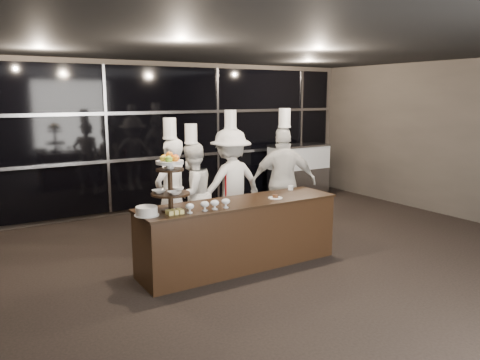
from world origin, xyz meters
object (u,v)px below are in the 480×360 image
buffet_counter (239,234)px  chef_c (231,183)px  chef_a (171,194)px  display_stand (170,178)px  layer_cake (147,211)px  display_case (299,169)px  chef_b (192,193)px  chef_d (284,181)px

buffet_counter → chef_c: (0.60, 1.23, 0.45)m
chef_a → display_stand: bearing=-113.9°
chef_c → display_stand: bearing=-142.5°
layer_cake → display_case: 5.64m
buffet_counter → chef_a: bearing=115.4°
display_stand → display_case: (4.43, 2.96, -0.65)m
chef_b → chef_d: chef_d is taller
display_stand → layer_cake: size_ratio=2.48×
chef_b → chef_a: bearing=-157.8°
display_case → chef_a: size_ratio=0.68×
display_case → chef_c: (-2.83, -1.73, 0.23)m
layer_cake → chef_b: bearing=46.5°
display_stand → display_case: bearing=33.7°
buffet_counter → display_stand: 1.33m
chef_b → display_case: bearing=25.7°
buffet_counter → layer_cake: bearing=-177.9°
display_stand → chef_b: 1.64m
display_case → layer_cake: bearing=-147.7°
display_stand → chef_c: 2.06m
chef_d → chef_b: bearing=163.4°
display_stand → chef_a: bearing=66.1°
display_stand → chef_d: (2.38, 0.82, -0.41)m
buffet_counter → chef_d: size_ratio=1.33×
layer_cake → chef_c: (1.93, 1.28, -0.06)m
buffet_counter → chef_a: size_ratio=1.41×
chef_b → chef_d: size_ratio=0.90×
chef_d → chef_a: bearing=172.1°
layer_cake → display_case: bearing=32.3°
buffet_counter → chef_b: size_ratio=1.49×
buffet_counter → chef_b: chef_b is taller
buffet_counter → display_case: (3.43, 2.96, 0.22)m
chef_c → chef_d: (0.78, -0.40, 0.02)m
layer_cake → chef_a: bearing=54.3°
layer_cake → chef_d: bearing=17.9°
chef_c → chef_d: chef_d is taller
chef_a → chef_b: chef_a is taller
chef_a → chef_d: (1.89, -0.26, 0.04)m
chef_b → chef_d: bearing=-16.6°
layer_cake → chef_b: chef_b is taller
layer_cake → display_case: display_case is taller
buffet_counter → chef_d: (1.38, 0.82, 0.46)m
layer_cake → chef_c: bearing=33.4°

